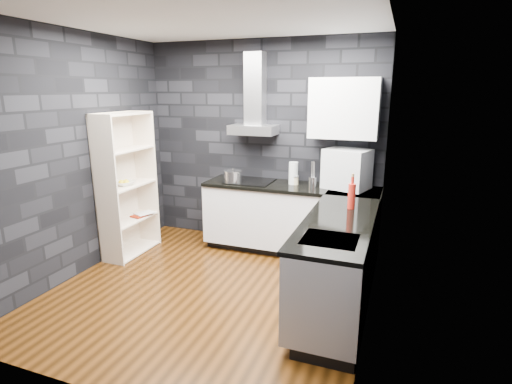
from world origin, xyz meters
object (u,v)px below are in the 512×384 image
Objects in this scene: glass_vase at (293,173)px; bookshelf at (127,185)px; storage_jar at (295,181)px; utensil_crock at (312,182)px; fruit_bowl at (124,183)px; red_bottle at (352,196)px; pot at (233,177)px; appliance_garage at (347,170)px.

bookshelf is at bearing -157.95° from glass_vase.
bookshelf reaches higher than storage_jar.
utensil_crock is at bearing -13.88° from storage_jar.
utensil_crock is at bearing 19.13° from fruit_bowl.
bookshelf is 0.06m from fruit_bowl.
glass_vase is 2.09m from bookshelf.
red_bottle reaches higher than utensil_crock.
appliance_garage is at bearing 8.67° from pot.
pot is at bearing 12.73° from bookshelf.
bookshelf is at bearing 90.00° from fruit_bowl.
utensil_crock reaches higher than storage_jar.
appliance_garage reaches higher than utensil_crock.
appliance_garage reaches higher than red_bottle.
glass_vase reaches higher than utensil_crock.
glass_vase is at bearing 8.46° from bookshelf.
red_bottle is at bearing -45.18° from glass_vase.
fruit_bowl is (-1.19, -0.64, -0.04)m from pot.
appliance_garage is (0.63, 0.03, 0.18)m from storage_jar.
glass_vase is (0.75, 0.20, 0.06)m from pot.
fruit_bowl is at bearing -156.68° from glass_vase.
pot reaches higher than storage_jar.
glass_vase is 0.56× the size of appliance_garage.
storage_jar is at bearing -23.66° from glass_vase.
pot is 0.45× the size of appliance_garage.
utensil_crock is 0.07× the size of bookshelf.
glass_vase reaches higher than storage_jar.
red_bottle is 1.08× the size of fruit_bowl.
glass_vase is 1.20× the size of fruit_bowl.
glass_vase is at bearing -160.66° from appliance_garage.
red_bottle is (0.80, -0.82, 0.08)m from storage_jar.
glass_vase is 2.11m from fruit_bowl.
utensil_crock is at bearing 4.36° from bookshelf.
fruit_bowl is at bearing -160.87° from utensil_crock.
bookshelf reaches higher than fruit_bowl.
storage_jar is 1.15m from red_bottle.
pot is at bearing -165.30° from glass_vase.
utensil_crock is 0.49× the size of red_bottle.
red_bottle is (0.56, -0.76, 0.07)m from utensil_crock.
glass_vase is 2.91× the size of storage_jar.
utensil_crock is at bearing 7.03° from pot.
appliance_garage is at bearing 101.24° from red_bottle.
red_bottle reaches higher than pot.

